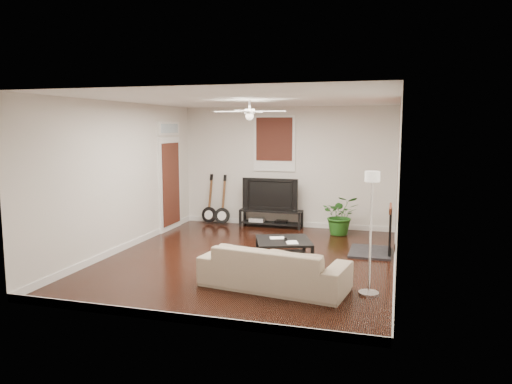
{
  "coord_description": "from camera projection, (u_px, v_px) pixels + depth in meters",
  "views": [
    {
      "loc": [
        2.47,
        -8.13,
        2.34
      ],
      "look_at": [
        0.0,
        0.4,
        1.15
      ],
      "focal_mm": 34.28,
      "sensor_mm": 36.0,
      "label": 1
    }
  ],
  "objects": [
    {
      "name": "room",
      "position": [
        250.0,
        181.0,
        8.55
      ],
      "size": [
        5.01,
        6.01,
        2.81
      ],
      "color": "black",
      "rests_on": "ground"
    },
    {
      "name": "brick_accent",
      "position": [
        397.0,
        179.0,
        8.81
      ],
      "size": [
        0.02,
        2.2,
        2.8
      ],
      "primitive_type": "cube",
      "color": "brown",
      "rests_on": "floor"
    },
    {
      "name": "fireplace",
      "position": [
        379.0,
        229.0,
        9.02
      ],
      "size": [
        0.8,
        1.1,
        0.92
      ],
      "primitive_type": "cube",
      "color": "black",
      "rests_on": "floor"
    },
    {
      "name": "window_back",
      "position": [
        274.0,
        143.0,
        11.38
      ],
      "size": [
        1.0,
        0.06,
        1.3
      ],
      "primitive_type": "cube",
      "color": "black",
      "rests_on": "wall_back"
    },
    {
      "name": "door_left",
      "position": [
        170.0,
        175.0,
        11.05
      ],
      "size": [
        0.08,
        1.0,
        2.5
      ],
      "primitive_type": "cube",
      "color": "white",
      "rests_on": "wall_left"
    },
    {
      "name": "tv_stand",
      "position": [
        271.0,
        218.0,
        11.44
      ],
      "size": [
        1.46,
        0.39,
        0.41
      ],
      "primitive_type": "cube",
      "color": "black",
      "rests_on": "floor"
    },
    {
      "name": "tv",
      "position": [
        271.0,
        194.0,
        11.38
      ],
      "size": [
        1.31,
        0.17,
        0.75
      ],
      "primitive_type": "imported",
      "color": "black",
      "rests_on": "tv_stand"
    },
    {
      "name": "coffee_table",
      "position": [
        284.0,
        251.0,
        8.53
      ],
      "size": [
        1.17,
        1.17,
        0.39
      ],
      "primitive_type": "cube",
      "rotation": [
        0.0,
        0.0,
        0.35
      ],
      "color": "black",
      "rests_on": "floor"
    },
    {
      "name": "sofa",
      "position": [
        274.0,
        267.0,
        7.11
      ],
      "size": [
        2.24,
        1.15,
        0.63
      ],
      "primitive_type": "imported",
      "rotation": [
        0.0,
        0.0,
        2.99
      ],
      "color": "#BCA78D",
      "rests_on": "floor"
    },
    {
      "name": "floor_lamp",
      "position": [
        371.0,
        233.0,
        6.76
      ],
      "size": [
        0.33,
        0.33,
        1.75
      ],
      "primitive_type": null,
      "rotation": [
        0.0,
        0.0,
        -0.15
      ],
      "color": "white",
      "rests_on": "floor"
    },
    {
      "name": "potted_plant",
      "position": [
        341.0,
        215.0,
        10.59
      ],
      "size": [
        0.89,
        0.8,
        0.87
      ],
      "primitive_type": "imported",
      "rotation": [
        0.0,
        0.0,
        0.17
      ],
      "color": "#225E1B",
      "rests_on": "floor"
    },
    {
      "name": "guitar_left",
      "position": [
        209.0,
        199.0,
        11.78
      ],
      "size": [
        0.4,
        0.31,
        1.22
      ],
      "primitive_type": null,
      "rotation": [
        0.0,
        0.0,
        -0.12
      ],
      "color": "black",
      "rests_on": "floor"
    },
    {
      "name": "guitar_right",
      "position": [
        222.0,
        200.0,
        11.66
      ],
      "size": [
        0.38,
        0.27,
        1.22
      ],
      "primitive_type": null,
      "rotation": [
        0.0,
        0.0,
        -0.01
      ],
      "color": "black",
      "rests_on": "floor"
    },
    {
      "name": "ceiling_fan",
      "position": [
        250.0,
        111.0,
        8.39
      ],
      "size": [
        1.24,
        1.24,
        0.32
      ],
      "primitive_type": null,
      "color": "white",
      "rests_on": "ceiling"
    }
  ]
}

